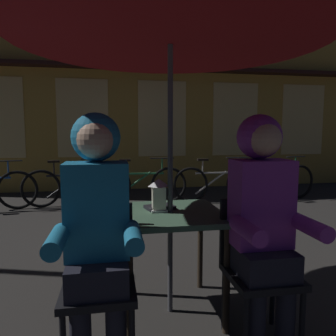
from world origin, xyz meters
name	(u,v)px	position (x,y,z in m)	size (l,w,h in m)	color
ground_plane	(170,311)	(0.00, 0.00, 0.00)	(60.00, 60.00, 0.00)	#2D2B28
cafe_table	(170,225)	(0.00, 0.00, 0.64)	(0.72, 0.72, 0.74)	#42664C
patio_umbrella	(170,15)	(0.00, 0.00, 2.06)	(2.10, 2.10, 2.31)	#4C4C51
lantern	(159,194)	(-0.08, 0.02, 0.86)	(0.11, 0.11, 0.23)	white
chair_left	(99,274)	(-0.48, -0.37, 0.49)	(0.40, 0.40, 0.87)	black
chair_right	(257,262)	(0.48, -0.37, 0.49)	(0.40, 0.40, 0.87)	black
person_left_hooded	(97,215)	(-0.48, -0.43, 0.85)	(0.45, 0.56, 1.40)	black
person_right_hooded	(263,208)	(0.48, -0.43, 0.85)	(0.45, 0.56, 1.40)	black
shopfront_building	(160,55)	(0.74, 5.40, 3.09)	(10.00, 0.93, 6.20)	gold
bicycle_second	(72,186)	(-1.12, 3.61, 0.35)	(1.67, 0.31, 0.84)	black
bicycle_third	(141,184)	(0.11, 3.59, 0.35)	(1.68, 0.14, 0.84)	black
bicycle_fourth	(217,183)	(1.53, 3.47, 0.35)	(1.68, 0.09, 0.84)	black
bicycle_fifth	(278,182)	(2.73, 3.40, 0.35)	(1.66, 0.36, 0.84)	black
book	(160,207)	(-0.06, 0.09, 0.75)	(0.20, 0.14, 0.02)	black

